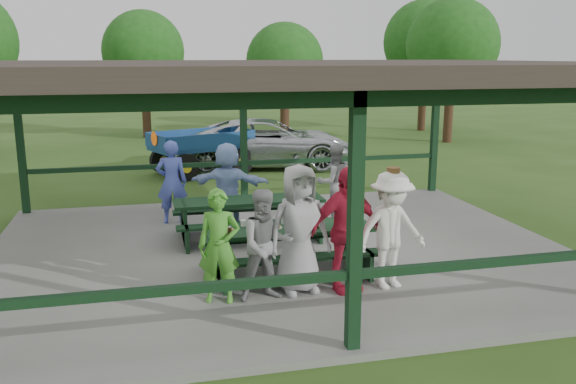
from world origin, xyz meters
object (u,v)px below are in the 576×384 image
object	(u,v)px
contestant_grey_left	(266,245)
spectator_blue	(172,182)
picnic_table_far	(249,213)
contestant_green	(219,246)
contestant_grey_mid	(299,229)
contestant_white_fedora	(391,230)
spectator_lblue	(228,185)
picnic_table_near	(289,244)
spectator_grey	(334,182)
contestant_red	(346,230)
farm_trailer	(202,151)
pickup_truck	(269,143)

from	to	relation	value
contestant_grey_left	spectator_blue	size ratio (longest dim) A/B	0.93
picnic_table_far	contestant_green	bearing A→B (deg)	-107.71
picnic_table_far	contestant_grey_mid	xyz separation A→B (m)	(0.24, -2.76, 0.45)
contestant_white_fedora	spectator_lblue	distance (m)	4.17
contestant_grey_left	contestant_grey_mid	distance (m)	0.57
picnic_table_near	spectator_blue	world-z (taller)	spectator_blue
contestant_white_fedora	spectator_grey	xyz separation A→B (m)	(0.35, 3.80, -0.08)
contestant_green	spectator_blue	xyz separation A→B (m)	(-0.42, 4.30, 0.05)
picnic_table_near	picnic_table_far	bearing A→B (deg)	98.09
contestant_green	contestant_red	distance (m)	1.82
contestant_green	contestant_grey_left	bearing A→B (deg)	7.82
picnic_table_far	spectator_grey	world-z (taller)	spectator_grey
picnic_table_near	spectator_lblue	size ratio (longest dim) A/B	1.51
spectator_lblue	farm_trailer	world-z (taller)	spectator_lblue
farm_trailer	contestant_green	bearing A→B (deg)	-116.44
contestant_grey_mid	spectator_lblue	xyz separation A→B (m)	(-0.52, 3.58, -0.08)
contestant_white_fedora	spectator_lblue	size ratio (longest dim) A/B	1.05
contestant_red	spectator_lblue	size ratio (longest dim) A/B	1.07
contestant_grey_mid	spectator_grey	distance (m)	4.02
spectator_blue	contestant_red	bearing A→B (deg)	119.58
picnic_table_far	contestant_white_fedora	size ratio (longest dim) A/B	1.53
contestant_grey_mid	contestant_red	xyz separation A→B (m)	(0.66, -0.11, -0.02)
picnic_table_near	spectator_grey	distance (m)	3.34
spectator_lblue	picnic_table_near	bearing A→B (deg)	123.86
contestant_red	pickup_truck	size ratio (longest dim) A/B	0.34
picnic_table_near	spectator_blue	bearing A→B (deg)	115.12
pickup_truck	picnic_table_near	bearing A→B (deg)	-179.85
contestant_red	farm_trailer	size ratio (longest dim) A/B	0.47
picnic_table_near	contestant_white_fedora	size ratio (longest dim) A/B	1.43
picnic_table_near	contestant_white_fedora	world-z (taller)	contestant_white_fedora
contestant_grey_left	picnic_table_far	bearing A→B (deg)	79.17
contestant_red	farm_trailer	distance (m)	10.11
picnic_table_near	farm_trailer	xyz separation A→B (m)	(-0.46, 9.18, 0.10)
spectator_blue	farm_trailer	xyz separation A→B (m)	(1.16, 5.74, -0.27)
contestant_red	spectator_blue	size ratio (longest dim) A/B	1.08
contestant_grey_mid	spectator_blue	bearing A→B (deg)	102.61
pickup_truck	contestant_green	bearing A→B (deg)	174.83
picnic_table_near	contestant_grey_mid	world-z (taller)	contestant_grey_mid
spectator_lblue	pickup_truck	size ratio (longest dim) A/B	0.31
contestant_grey_mid	spectator_blue	size ratio (longest dim) A/B	1.10
picnic_table_near	contestant_red	bearing A→B (deg)	-54.82
farm_trailer	picnic_table_near	bearing A→B (deg)	-109.37
picnic_table_far	contestant_grey_left	xyz separation A→B (m)	(-0.27, -2.94, 0.31)
picnic_table_far	spectator_lblue	xyz separation A→B (m)	(-0.27, 0.83, 0.37)
picnic_table_far	contestant_white_fedora	xyz separation A→B (m)	(1.58, -2.91, 0.39)
picnic_table_far	contestant_red	size ratio (longest dim) A/B	1.51
pickup_truck	contestant_grey_mid	bearing A→B (deg)	-179.38
contestant_green	spectator_blue	world-z (taller)	spectator_blue
spectator_lblue	spectator_grey	bearing A→B (deg)	-155.70
picnic_table_near	spectator_lblue	bearing A→B (deg)	101.19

